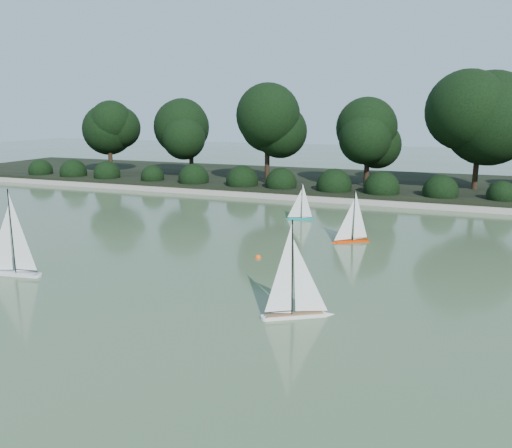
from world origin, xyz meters
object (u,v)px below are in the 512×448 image
object	(u,v)px
sailboat_orange	(349,233)
race_buoy	(258,258)
sailboat_white_a	(8,261)
sailboat_white_b	(301,301)
sailboat_teal	(298,213)

from	to	relation	value
sailboat_orange	race_buoy	bearing A→B (deg)	-128.24
race_buoy	sailboat_white_a	bearing A→B (deg)	-146.26
sailboat_white_a	sailboat_orange	distance (m)	7.75
sailboat_white_b	sailboat_orange	world-z (taller)	sailboat_white_b
race_buoy	sailboat_teal	bearing A→B (deg)	93.81
sailboat_white_b	race_buoy	xyz separation A→B (m)	(-1.78, 2.83, -0.26)
sailboat_white_a	race_buoy	world-z (taller)	sailboat_white_a
sailboat_white_b	race_buoy	world-z (taller)	sailboat_white_b
sailboat_white_b	sailboat_teal	xyz separation A→B (m)	(-2.07, 7.10, -0.07)
sailboat_orange	sailboat_teal	distance (m)	2.91
sailboat_white_b	sailboat_orange	distance (m)	4.93
sailboat_teal	race_buoy	bearing A→B (deg)	-86.19
sailboat_orange	sailboat_teal	world-z (taller)	sailboat_orange
race_buoy	sailboat_white_b	bearing A→B (deg)	-57.83
sailboat_white_b	sailboat_white_a	bearing A→B (deg)	-179.61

